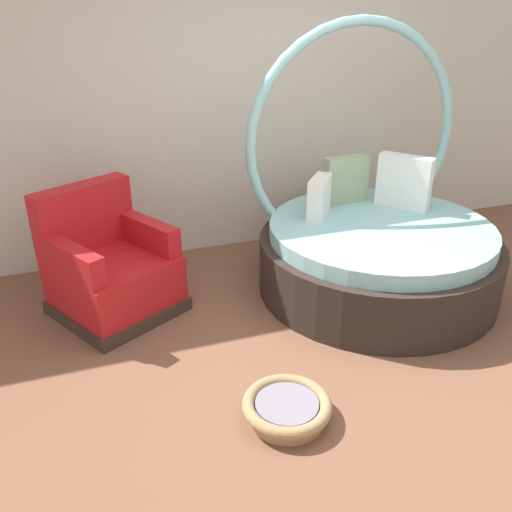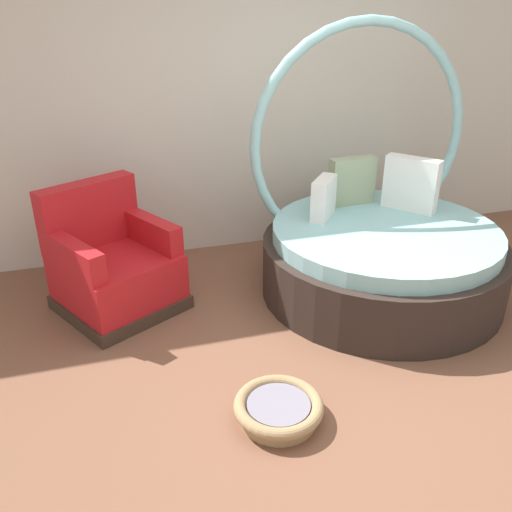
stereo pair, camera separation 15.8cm
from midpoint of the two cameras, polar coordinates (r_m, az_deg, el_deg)
The scene contains 5 objects.
ground_plane at distance 3.50m, azimuth 9.19°, elevation -12.76°, with size 8.00×8.00×0.02m, color brown.
back_wall at distance 4.89m, azimuth -2.48°, elevation 18.20°, with size 8.00×0.12×3.03m, color beige.
round_daybed at distance 4.39m, azimuth 11.53°, elevation 1.52°, with size 1.90×1.90×2.06m.
red_armchair at distance 4.14m, azimuth -16.43°, elevation -1.48°, with size 1.08×1.08×0.94m.
pet_basket at distance 3.13m, azimuth 1.81°, elevation -15.95°, with size 0.51×0.51×0.13m.
Camera 1 is at (-1.48, -2.35, 2.15)m, focal length 37.43 mm.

